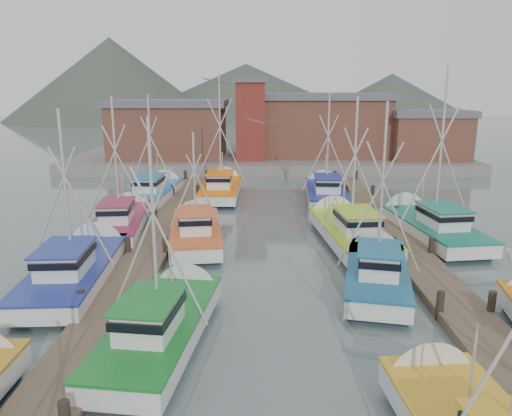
{
  "coord_description": "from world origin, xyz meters",
  "views": [
    {
      "loc": [
        -1.05,
        -20.0,
        8.96
      ],
      "look_at": [
        -1.23,
        5.77,
        2.6
      ],
      "focal_mm": 35.0,
      "sensor_mm": 36.0,
      "label": 1
    }
  ],
  "objects_px": {
    "boat_12": "(222,188)",
    "boat_8": "(196,230)",
    "lookout_tower": "(250,119)",
    "boat_4": "(165,323)"
  },
  "relations": [
    {
      "from": "boat_12",
      "to": "boat_8",
      "type": "bearing_deg",
      "value": -92.04
    },
    {
      "from": "boat_8",
      "to": "boat_12",
      "type": "height_order",
      "value": "boat_12"
    },
    {
      "from": "lookout_tower",
      "to": "boat_12",
      "type": "height_order",
      "value": "boat_12"
    },
    {
      "from": "lookout_tower",
      "to": "boat_12",
      "type": "bearing_deg",
      "value": -99.82
    },
    {
      "from": "lookout_tower",
      "to": "boat_4",
      "type": "xyz_separation_m",
      "value": [
        -2.44,
        -36.65,
        -4.87
      ]
    },
    {
      "from": "boat_8",
      "to": "boat_12",
      "type": "bearing_deg",
      "value": 80.07
    },
    {
      "from": "lookout_tower",
      "to": "boat_12",
      "type": "relative_size",
      "value": 0.78
    },
    {
      "from": "boat_4",
      "to": "boat_8",
      "type": "height_order",
      "value": "boat_4"
    },
    {
      "from": "lookout_tower",
      "to": "boat_8",
      "type": "distance_m",
      "value": 25.59
    },
    {
      "from": "boat_4",
      "to": "boat_8",
      "type": "relative_size",
      "value": 0.99
    }
  ]
}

